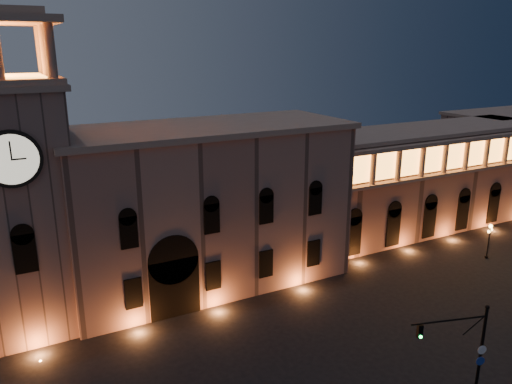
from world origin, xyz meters
TOP-DOWN VIEW (x-y plane):
  - government_building at (-2.08, 21.93)m, footprint 30.80×12.80m
  - clock_tower at (-20.50, 20.98)m, footprint 9.80×9.80m
  - colonnade_wing at (32.00, 23.92)m, footprint 40.60×11.50m
  - secondary_building at (58.00, 30.00)m, footprint 20.00×12.00m
  - traffic_light at (6.27, -6.01)m, footprint 5.81×1.95m
  - street_lamp_near at (30.96, 11.28)m, footprint 1.45×0.71m

SIDE VIEW (x-z plane):
  - street_lamp_near at x=30.96m, z-range 0.43..4.88m
  - traffic_light at x=6.27m, z-range 0.21..8.44m
  - secondary_building at x=58.00m, z-range 0.00..14.00m
  - colonnade_wing at x=32.00m, z-range 0.08..14.58m
  - government_building at x=-2.08m, z-range -0.03..17.57m
  - clock_tower at x=-20.50m, z-range -3.70..28.70m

